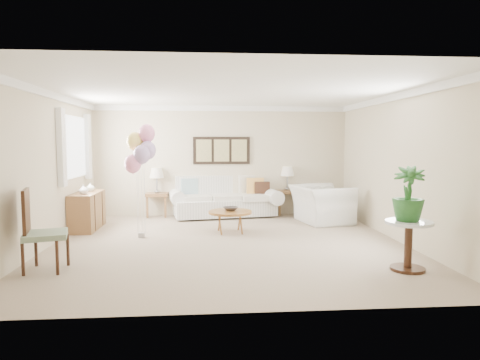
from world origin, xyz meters
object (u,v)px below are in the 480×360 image
(sofa, at_px, (225,201))
(balloon_cluster, at_px, (141,149))
(coffee_table, at_px, (230,213))
(armchair, at_px, (321,204))
(accent_chair, at_px, (39,229))

(sofa, distance_m, balloon_cluster, 2.98)
(coffee_table, bearing_deg, sofa, 90.71)
(armchair, distance_m, accent_chair, 5.73)
(sofa, height_order, balloon_cluster, balloon_cluster)
(coffee_table, height_order, accent_chair, accent_chair)
(coffee_table, bearing_deg, balloon_cluster, -169.27)
(coffee_table, bearing_deg, armchair, 24.30)
(sofa, xyz_separation_m, balloon_cluster, (-1.60, -2.19, 1.25))
(coffee_table, distance_m, balloon_cluster, 2.06)
(coffee_table, xyz_separation_m, armchair, (2.05, 0.92, 0.01))
(accent_chair, bearing_deg, sofa, 56.90)
(coffee_table, distance_m, armchair, 2.25)
(accent_chair, bearing_deg, balloon_cluster, 60.76)
(armchair, bearing_deg, sofa, 54.07)
(accent_chair, xyz_separation_m, balloon_cluster, (1.09, 1.94, 1.04))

